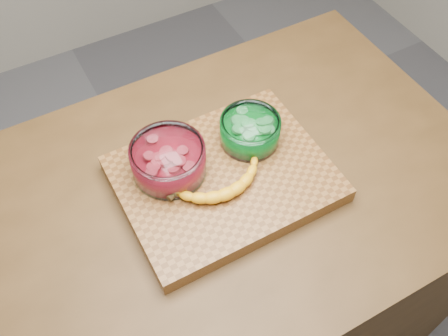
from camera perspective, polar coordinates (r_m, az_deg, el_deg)
ground at (r=1.92m, az=0.00°, el=-17.38°), size 3.50×3.50×0.00m
counter at (r=1.51m, az=0.00°, el=-11.69°), size 1.20×0.80×0.90m
cutting_board at (r=1.10m, az=0.00°, el=-1.25°), size 0.45×0.35×0.04m
bowl_red at (r=1.06m, az=-6.37°, el=0.88°), size 0.16×0.16×0.07m
bowl_green at (r=1.12m, az=2.99°, el=4.29°), size 0.14×0.14×0.06m
banana at (r=1.05m, az=-0.36°, el=-1.80°), size 0.24×0.11×0.03m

